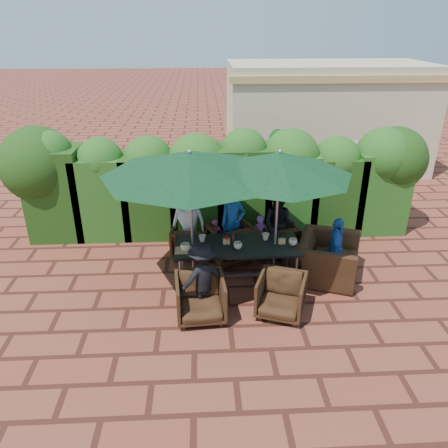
{
  "coord_description": "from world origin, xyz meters",
  "views": [
    {
      "loc": [
        -0.39,
        -6.59,
        4.33
      ],
      "look_at": [
        -0.02,
        0.4,
        1.06
      ],
      "focal_mm": 35.0,
      "sensor_mm": 36.0,
      "label": 1
    }
  ],
  "objects_px": {
    "chair_near_left": "(200,296)",
    "chair_far_left": "(191,239)",
    "chair_far_right": "(278,238)",
    "umbrella_left": "(190,164)",
    "dining_table": "(237,248)",
    "chair_far_mid": "(230,240)",
    "chair_near_right": "(281,294)",
    "umbrella_right": "(279,164)",
    "chair_end_right": "(329,252)"
  },
  "relations": [
    {
      "from": "dining_table",
      "to": "umbrella_right",
      "type": "relative_size",
      "value": 0.89
    },
    {
      "from": "dining_table",
      "to": "chair_far_mid",
      "type": "height_order",
      "value": "chair_far_mid"
    },
    {
      "from": "dining_table",
      "to": "chair_near_right",
      "type": "distance_m",
      "value": 1.23
    },
    {
      "from": "dining_table",
      "to": "chair_far_right",
      "type": "xyz_separation_m",
      "value": [
        0.91,
        1.01,
        -0.32
      ]
    },
    {
      "from": "dining_table",
      "to": "chair_end_right",
      "type": "relative_size",
      "value": 1.86
    },
    {
      "from": "umbrella_left",
      "to": "chair_near_right",
      "type": "bearing_deg",
      "value": -37.07
    },
    {
      "from": "chair_near_left",
      "to": "chair_far_right",
      "type": "bearing_deg",
      "value": 47.66
    },
    {
      "from": "dining_table",
      "to": "chair_near_left",
      "type": "relative_size",
      "value": 2.79
    },
    {
      "from": "dining_table",
      "to": "chair_near_right",
      "type": "bearing_deg",
      "value": -58.14
    },
    {
      "from": "chair_far_left",
      "to": "chair_near_left",
      "type": "xyz_separation_m",
      "value": [
        0.19,
        -2.03,
        0.02
      ]
    },
    {
      "from": "umbrella_left",
      "to": "umbrella_right",
      "type": "xyz_separation_m",
      "value": [
        1.46,
        -0.07,
        -0.0
      ]
    },
    {
      "from": "chair_near_right",
      "to": "chair_far_right",
      "type": "bearing_deg",
      "value": 101.87
    },
    {
      "from": "umbrella_right",
      "to": "chair_far_mid",
      "type": "relative_size",
      "value": 2.98
    },
    {
      "from": "chair_far_right",
      "to": "chair_near_left",
      "type": "distance_m",
      "value": 2.58
    },
    {
      "from": "dining_table",
      "to": "umbrella_left",
      "type": "relative_size",
      "value": 0.74
    },
    {
      "from": "umbrella_right",
      "to": "chair_far_left",
      "type": "relative_size",
      "value": 3.32
    },
    {
      "from": "chair_far_mid",
      "to": "chair_near_left",
      "type": "distance_m",
      "value": 1.96
    },
    {
      "from": "chair_near_right",
      "to": "chair_near_left",
      "type": "bearing_deg",
      "value": -159.12
    },
    {
      "from": "chair_far_left",
      "to": "chair_end_right",
      "type": "xyz_separation_m",
      "value": [
        2.53,
        -0.94,
        0.15
      ]
    },
    {
      "from": "chair_near_right",
      "to": "chair_end_right",
      "type": "distance_m",
      "value": 1.51
    },
    {
      "from": "umbrella_left",
      "to": "chair_far_right",
      "type": "distance_m",
      "value": 2.7
    },
    {
      "from": "chair_far_mid",
      "to": "chair_far_right",
      "type": "distance_m",
      "value": 1.01
    },
    {
      "from": "umbrella_right",
      "to": "chair_end_right",
      "type": "xyz_separation_m",
      "value": [
        1.01,
        0.07,
        -1.7
      ]
    },
    {
      "from": "chair_far_left",
      "to": "chair_far_mid",
      "type": "bearing_deg",
      "value": 174.49
    },
    {
      "from": "umbrella_right",
      "to": "chair_far_mid",
      "type": "distance_m",
      "value": 2.12
    },
    {
      "from": "chair_near_left",
      "to": "chair_far_left",
      "type": "bearing_deg",
      "value": 90.55
    },
    {
      "from": "umbrella_left",
      "to": "chair_end_right",
      "type": "relative_size",
      "value": 2.5
    },
    {
      "from": "chair_far_left",
      "to": "chair_end_right",
      "type": "height_order",
      "value": "chair_end_right"
    },
    {
      "from": "umbrella_left",
      "to": "umbrella_right",
      "type": "height_order",
      "value": "same"
    },
    {
      "from": "chair_far_left",
      "to": "chair_near_right",
      "type": "height_order",
      "value": "chair_near_right"
    },
    {
      "from": "chair_far_mid",
      "to": "chair_far_left",
      "type": "bearing_deg",
      "value": -35.37
    },
    {
      "from": "chair_far_left",
      "to": "chair_end_right",
      "type": "distance_m",
      "value": 2.7
    },
    {
      "from": "dining_table",
      "to": "chair_far_left",
      "type": "distance_m",
      "value": 1.35
    },
    {
      "from": "dining_table",
      "to": "umbrella_left",
      "type": "height_order",
      "value": "umbrella_left"
    },
    {
      "from": "umbrella_right",
      "to": "chair_near_left",
      "type": "distance_m",
      "value": 2.48
    },
    {
      "from": "dining_table",
      "to": "chair_far_right",
      "type": "relative_size",
      "value": 3.13
    },
    {
      "from": "chair_near_left",
      "to": "umbrella_right",
      "type": "bearing_deg",
      "value": 32.78
    },
    {
      "from": "umbrella_right",
      "to": "dining_table",
      "type": "bearing_deg",
      "value": 179.25
    },
    {
      "from": "chair_near_left",
      "to": "chair_near_right",
      "type": "bearing_deg",
      "value": -3.79
    },
    {
      "from": "chair_end_right",
      "to": "chair_far_mid",
      "type": "bearing_deg",
      "value": 87.08
    },
    {
      "from": "dining_table",
      "to": "chair_far_right",
      "type": "height_order",
      "value": "dining_table"
    },
    {
      "from": "umbrella_right",
      "to": "chair_far_right",
      "type": "height_order",
      "value": "umbrella_right"
    },
    {
      "from": "dining_table",
      "to": "umbrella_left",
      "type": "bearing_deg",
      "value": 175.77
    },
    {
      "from": "umbrella_right",
      "to": "chair_near_left",
      "type": "bearing_deg",
      "value": -142.47
    },
    {
      "from": "umbrella_left",
      "to": "chair_far_right",
      "type": "bearing_deg",
      "value": 29.37
    },
    {
      "from": "chair_far_mid",
      "to": "chair_near_left",
      "type": "height_order",
      "value": "chair_far_mid"
    },
    {
      "from": "umbrella_left",
      "to": "chair_end_right",
      "type": "height_order",
      "value": "umbrella_left"
    },
    {
      "from": "chair_far_right",
      "to": "chair_near_right",
      "type": "relative_size",
      "value": 0.93
    },
    {
      "from": "dining_table",
      "to": "chair_far_left",
      "type": "relative_size",
      "value": 2.96
    },
    {
      "from": "chair_far_right",
      "to": "umbrella_left",
      "type": "bearing_deg",
      "value": 11.07
    }
  ]
}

